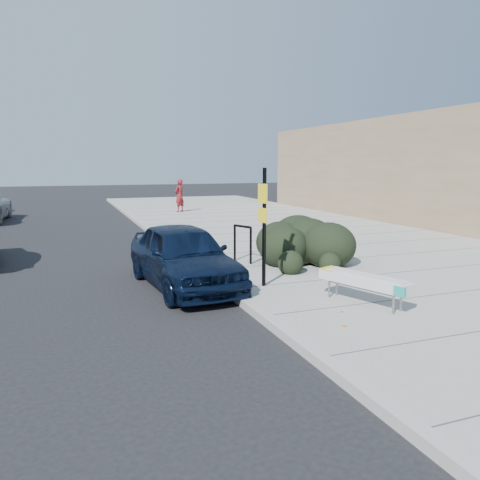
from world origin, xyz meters
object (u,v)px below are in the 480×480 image
(bench, at_px, (364,281))
(bike_rack, at_px, (243,240))
(pedestrian, at_px, (179,196))
(sedan_navy, at_px, (183,256))
(sign_post, at_px, (264,220))

(bench, relative_size, bike_rack, 1.89)
(bike_rack, bearing_deg, pedestrian, 61.20)
(bench, height_order, pedestrian, pedestrian)
(sedan_navy, xyz_separation_m, pedestrian, (3.77, 16.23, 0.34))
(bike_rack, distance_m, sign_post, 2.83)
(bike_rack, bearing_deg, bench, -102.61)
(sedan_navy, bearing_deg, sign_post, -40.62)
(bike_rack, relative_size, pedestrian, 0.55)
(sedan_navy, relative_size, pedestrian, 2.34)
(sign_post, relative_size, pedestrian, 1.40)
(bench, distance_m, sign_post, 2.60)
(sedan_navy, bearing_deg, bench, -52.58)
(sign_post, height_order, sedan_navy, sign_post)
(bike_rack, height_order, sign_post, sign_post)
(bike_rack, xyz_separation_m, sedan_navy, (-2.09, -1.52, -0.03))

